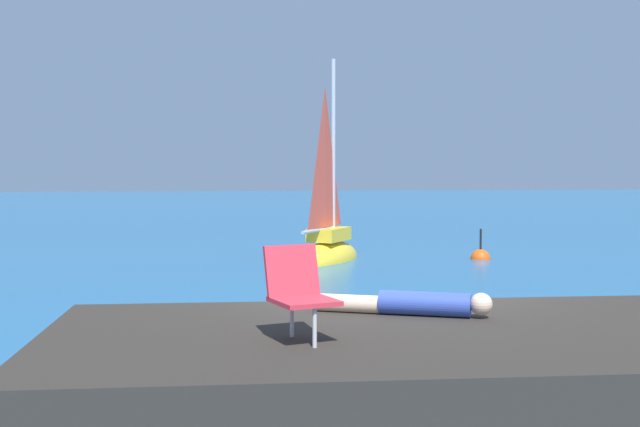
% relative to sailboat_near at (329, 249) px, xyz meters
% --- Properties ---
extents(ground_plane, '(160.00, 160.00, 0.00)m').
position_rel_sailboat_near_xyz_m(ground_plane, '(-1.16, -12.24, -0.33)').
color(ground_plane, '#236093').
extents(shore_ledge, '(6.51, 3.59, 1.09)m').
position_rel_sailboat_near_xyz_m(shore_ledge, '(-1.48, -14.81, 0.22)').
color(shore_ledge, '#2D2823').
rests_on(shore_ledge, ground).
extents(boulder_seaward, '(1.28, 1.17, 0.75)m').
position_rel_sailboat_near_xyz_m(boulder_seaward, '(-3.08, -13.17, -0.33)').
color(boulder_seaward, '#312720').
rests_on(boulder_seaward, ground).
extents(boulder_inland, '(1.47, 1.58, 0.90)m').
position_rel_sailboat_near_xyz_m(boulder_inland, '(-0.40, -12.70, -0.33)').
color(boulder_inland, '#2E2420').
rests_on(boulder_inland, ground).
extents(sailboat_near, '(2.61, 3.30, 6.10)m').
position_rel_sailboat_near_xyz_m(sailboat_near, '(0.00, 0.00, 0.00)').
color(sailboat_near, yellow).
rests_on(sailboat_near, ground).
extents(person_sunbather, '(1.67, 0.82, 0.25)m').
position_rel_sailboat_near_xyz_m(person_sunbather, '(-1.19, -14.09, 0.88)').
color(person_sunbather, '#334CB2').
rests_on(person_sunbather, shore_ledge).
extents(beach_chair, '(0.64, 0.71, 0.80)m').
position_rel_sailboat_near_xyz_m(beach_chair, '(-2.43, -15.09, 1.20)').
color(beach_chair, '#E03342').
rests_on(beach_chair, shore_ledge).
extents(marker_buoy, '(0.56, 0.56, 1.13)m').
position_rel_sailboat_near_xyz_m(marker_buoy, '(4.29, -0.14, -0.32)').
color(marker_buoy, '#EA5114').
rests_on(marker_buoy, ground).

